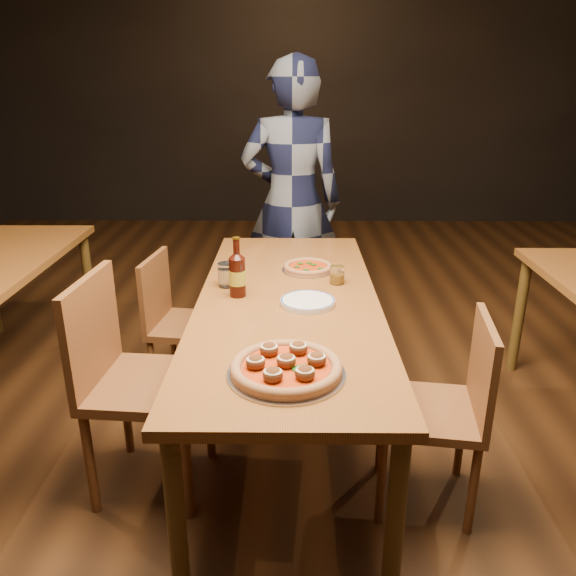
{
  "coord_description": "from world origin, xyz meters",
  "views": [
    {
      "loc": [
        0.02,
        -2.31,
        1.67
      ],
      "look_at": [
        0.0,
        -0.05,
        0.82
      ],
      "focal_mm": 35.0,
      "sensor_mm": 36.0,
      "label": 1
    }
  ],
  "objects_px": {
    "diner": "(292,203)",
    "pizza_margherita": "(308,267)",
    "chair_main_nw": "(149,383)",
    "beer_bottle": "(237,276)",
    "chair_end": "(289,275)",
    "plate_stack": "(308,302)",
    "chair_main_sw": "(190,324)",
    "water_glass": "(227,275)",
    "amber_glass": "(337,275)",
    "pizza_meatball": "(286,367)",
    "chair_main_e": "(428,410)",
    "table_main": "(288,314)"
  },
  "relations": [
    {
      "from": "water_glass",
      "to": "beer_bottle",
      "type": "bearing_deg",
      "value": -65.07
    },
    {
      "from": "water_glass",
      "to": "amber_glass",
      "type": "relative_size",
      "value": 1.29
    },
    {
      "from": "water_glass",
      "to": "chair_main_nw",
      "type": "bearing_deg",
      "value": -121.89
    },
    {
      "from": "table_main",
      "to": "pizza_meatball",
      "type": "height_order",
      "value": "pizza_meatball"
    },
    {
      "from": "chair_main_nw",
      "to": "amber_glass",
      "type": "distance_m",
      "value": 0.99
    },
    {
      "from": "table_main",
      "to": "water_glass",
      "type": "bearing_deg",
      "value": 150.18
    },
    {
      "from": "table_main",
      "to": "chair_main_sw",
      "type": "distance_m",
      "value": 0.76
    },
    {
      "from": "chair_main_e",
      "to": "pizza_meatball",
      "type": "distance_m",
      "value": 0.72
    },
    {
      "from": "amber_glass",
      "to": "chair_main_sw",
      "type": "bearing_deg",
      "value": 161.42
    },
    {
      "from": "pizza_meatball",
      "to": "amber_glass",
      "type": "bearing_deg",
      "value": 75.19
    },
    {
      "from": "chair_main_nw",
      "to": "beer_bottle",
      "type": "xyz_separation_m",
      "value": [
        0.35,
        0.33,
        0.35
      ]
    },
    {
      "from": "chair_main_nw",
      "to": "chair_main_sw",
      "type": "height_order",
      "value": "chair_main_nw"
    },
    {
      "from": "chair_main_sw",
      "to": "chair_main_e",
      "type": "bearing_deg",
      "value": -119.92
    },
    {
      "from": "pizza_meatball",
      "to": "chair_main_e",
      "type": "bearing_deg",
      "value": 27.12
    },
    {
      "from": "chair_end",
      "to": "water_glass",
      "type": "relative_size",
      "value": 7.39
    },
    {
      "from": "amber_glass",
      "to": "diner",
      "type": "distance_m",
      "value": 1.13
    },
    {
      "from": "plate_stack",
      "to": "chair_end",
      "type": "bearing_deg",
      "value": 93.7
    },
    {
      "from": "pizza_margherita",
      "to": "diner",
      "type": "height_order",
      "value": "diner"
    },
    {
      "from": "pizza_margherita",
      "to": "water_glass",
      "type": "bearing_deg",
      "value": -149.44
    },
    {
      "from": "pizza_margherita",
      "to": "chair_main_sw",
      "type": "bearing_deg",
      "value": 173.71
    },
    {
      "from": "chair_end",
      "to": "plate_stack",
      "type": "height_order",
      "value": "chair_end"
    },
    {
      "from": "beer_bottle",
      "to": "water_glass",
      "type": "height_order",
      "value": "beer_bottle"
    },
    {
      "from": "beer_bottle",
      "to": "chair_main_nw",
      "type": "bearing_deg",
      "value": -136.27
    },
    {
      "from": "table_main",
      "to": "chair_main_e",
      "type": "xyz_separation_m",
      "value": [
        0.56,
        -0.39,
        -0.25
      ]
    },
    {
      "from": "beer_bottle",
      "to": "water_glass",
      "type": "distance_m",
      "value": 0.15
    },
    {
      "from": "beer_bottle",
      "to": "chair_end",
      "type": "bearing_deg",
      "value": 79.82
    },
    {
      "from": "plate_stack",
      "to": "water_glass",
      "type": "relative_size",
      "value": 2.13
    },
    {
      "from": "chair_main_e",
      "to": "chair_main_nw",
      "type": "bearing_deg",
      "value": -86.3
    },
    {
      "from": "pizza_margherita",
      "to": "amber_glass",
      "type": "distance_m",
      "value": 0.23
    },
    {
      "from": "beer_bottle",
      "to": "amber_glass",
      "type": "xyz_separation_m",
      "value": [
        0.46,
        0.17,
        -0.05
      ]
    },
    {
      "from": "amber_glass",
      "to": "diner",
      "type": "relative_size",
      "value": 0.05
    },
    {
      "from": "chair_end",
      "to": "chair_main_sw",
      "type": "bearing_deg",
      "value": -111.26
    },
    {
      "from": "pizza_margherita",
      "to": "amber_glass",
      "type": "xyz_separation_m",
      "value": [
        0.13,
        -0.19,
        0.03
      ]
    },
    {
      "from": "chair_main_nw",
      "to": "plate_stack",
      "type": "xyz_separation_m",
      "value": [
        0.66,
        0.23,
        0.27
      ]
    },
    {
      "from": "chair_main_nw",
      "to": "chair_main_e",
      "type": "relative_size",
      "value": 1.15
    },
    {
      "from": "chair_end",
      "to": "chair_main_e",
      "type": "bearing_deg",
      "value": -59.44
    },
    {
      "from": "diner",
      "to": "chair_main_sw",
      "type": "bearing_deg",
      "value": 56.43
    },
    {
      "from": "chair_main_nw",
      "to": "pizza_margherita",
      "type": "relative_size",
      "value": 3.73
    },
    {
      "from": "pizza_margherita",
      "to": "chair_end",
      "type": "bearing_deg",
      "value": 96.38
    },
    {
      "from": "chair_end",
      "to": "pizza_margherita",
      "type": "distance_m",
      "value": 0.97
    },
    {
      "from": "chair_main_e",
      "to": "amber_glass",
      "type": "relative_size",
      "value": 10.02
    },
    {
      "from": "chair_main_sw",
      "to": "chair_end",
      "type": "relative_size",
      "value": 1.01
    },
    {
      "from": "chair_main_nw",
      "to": "plate_stack",
      "type": "height_order",
      "value": "chair_main_nw"
    },
    {
      "from": "diner",
      "to": "pizza_margherita",
      "type": "bearing_deg",
      "value": 94.96
    },
    {
      "from": "pizza_meatball",
      "to": "chair_main_sw",
      "type": "bearing_deg",
      "value": 115.34
    },
    {
      "from": "chair_end",
      "to": "pizza_meatball",
      "type": "relative_size",
      "value": 2.08
    },
    {
      "from": "pizza_margherita",
      "to": "plate_stack",
      "type": "xyz_separation_m",
      "value": [
        -0.01,
        -0.46,
        -0.01
      ]
    },
    {
      "from": "table_main",
      "to": "beer_bottle",
      "type": "height_order",
      "value": "beer_bottle"
    },
    {
      "from": "chair_main_sw",
      "to": "pizza_margherita",
      "type": "distance_m",
      "value": 0.73
    },
    {
      "from": "chair_main_e",
      "to": "chair_end",
      "type": "bearing_deg",
      "value": -152.99
    }
  ]
}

